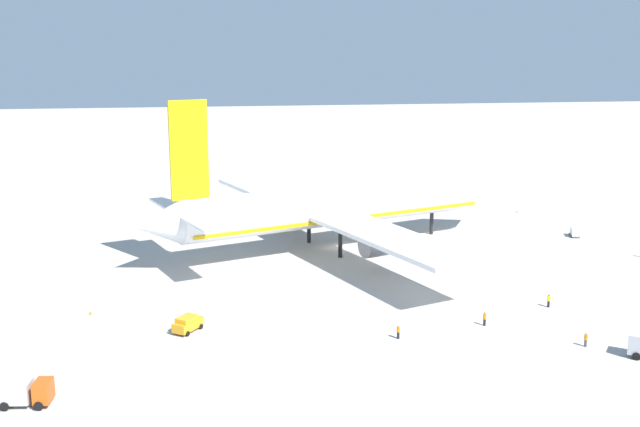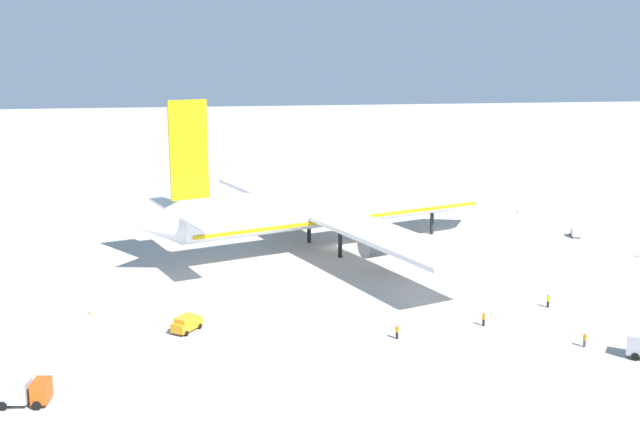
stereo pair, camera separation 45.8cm
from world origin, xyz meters
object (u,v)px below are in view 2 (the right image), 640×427
Objects in this scene: ground_worker_4 at (484,319)px; traffic_cone_2 at (472,192)px; ground_worker_1 at (548,301)px; ground_worker_2 at (585,340)px; airliner at (332,206)px; service_van at (187,323)px; baggage_cart_0 at (575,232)px; ground_worker_3 at (397,332)px; traffic_cone_0 at (518,212)px; traffic_cone_1 at (90,312)px; service_truck_0 at (23,391)px.

ground_worker_4 is 3.21× the size of traffic_cone_2.
ground_worker_1 is at bearing 25.82° from ground_worker_4.
ground_worker_2 is (-1.74, -13.63, -0.04)m from ground_worker_1.
service_van is (-23.98, -35.72, -6.37)m from airliner.
baggage_cart_0 is at bearing 51.57° from ground_worker_4.
ground_worker_3 is at bearing -88.79° from airliner.
ground_worker_3 is (0.88, -41.96, -6.53)m from airliner.
traffic_cone_1 is at bearing -147.86° from traffic_cone_0.
traffic_cone_2 is (77.12, 71.91, 0.00)m from traffic_cone_1.
airliner is 60.39m from traffic_cone_2.
ground_worker_2 is 21.70m from ground_worker_3.
airliner is at bearing 114.57° from ground_worker_2.
service_truck_0 is 1.21× the size of service_van.
traffic_cone_1 is (-12.62, 8.02, -0.76)m from service_van.
ground_worker_1 is 23.99m from ground_worker_3.
ground_worker_1 is 59.36m from traffic_cone_0.
airliner reaches higher than traffic_cone_1.
baggage_cart_0 reaches higher than traffic_cone_2.
service_truck_0 is 3.03× the size of ground_worker_4.
service_truck_0 is 3.12× the size of ground_worker_2.
traffic_cone_0 is at bearing 56.89° from ground_worker_3.
ground_worker_2 reaches higher than baggage_cart_0.
airliner is 20.29× the size of baggage_cart_0.
service_truck_0 is 53.92m from ground_worker_4.
traffic_cone_1 is (-37.48, 14.26, -0.60)m from ground_worker_3.
ground_worker_1 is at bearing -108.79° from traffic_cone_0.
baggage_cart_0 is at bearing 44.52° from ground_worker_3.
ground_worker_4 is (12.63, -39.37, -6.50)m from airliner.
service_van is at bearing -128.90° from traffic_cone_2.
traffic_cone_2 is (64.50, 79.93, -0.76)m from service_van.
ground_worker_3 is (-20.93, 5.75, 0.00)m from ground_worker_2.
ground_worker_2 reaches higher than traffic_cone_0.
baggage_cart_0 is 2.08× the size of ground_worker_3.
service_van reaches higher than traffic_cone_2.
traffic_cone_0 is at bearing 73.37° from ground_worker_2.
service_truck_0 is 3.00× the size of ground_worker_1.
baggage_cart_0 is (84.46, 54.69, -0.60)m from service_truck_0.
service_van is at bearing -123.88° from airliner.
airliner reaches higher than ground_worker_1.
ground_worker_1 is 3.25× the size of traffic_cone_0.
baggage_cart_0 reaches higher than traffic_cone_1.
ground_worker_1 is at bearing 82.74° from ground_worker_2.
service_truck_0 is at bearing -129.37° from traffic_cone_2.
service_van is 8.05× the size of traffic_cone_0.
traffic_cone_2 is at bearing 95.55° from traffic_cone_0.
ground_worker_3 is (24.87, -6.24, -0.16)m from service_van.
service_van reaches higher than traffic_cone_0.
ground_worker_4 is (-10.92, -5.28, -0.01)m from ground_worker_1.
service_van is 47.56m from ground_worker_1.
service_truck_0 is 65.87m from ground_worker_1.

